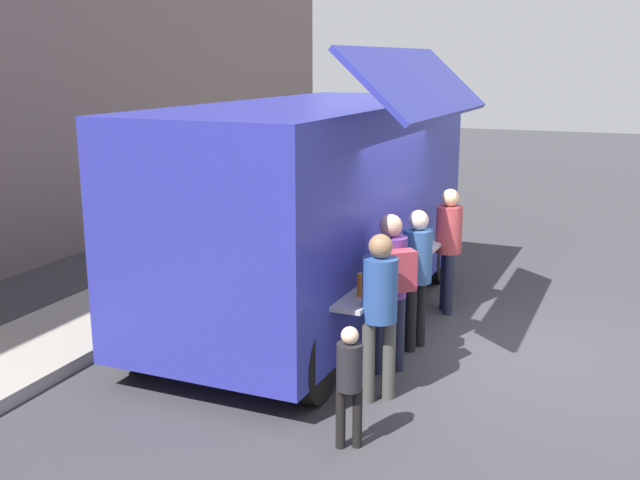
{
  "coord_description": "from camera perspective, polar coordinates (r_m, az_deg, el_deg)",
  "views": [
    {
      "loc": [
        -8.77,
        -1.26,
        3.42
      ],
      "look_at": [
        -0.54,
        2.0,
        1.3
      ],
      "focal_mm": 42.45,
      "sensor_mm": 36.0,
      "label": 1
    }
  ],
  "objects": [
    {
      "name": "customer_mid_with_backpack",
      "position": [
        8.26,
        5.4,
        -2.87
      ],
      "size": [
        0.57,
        0.54,
        1.8
      ],
      "rotation": [
        0.0,
        0.0,
        0.69
      ],
      "color": "#1E2137",
      "rests_on": "ground"
    },
    {
      "name": "customer_front_ordering",
      "position": [
        9.04,
        7.33,
        -2.04
      ],
      "size": [
        0.35,
        0.35,
        1.71
      ],
      "rotation": [
        0.0,
        0.0,
        1.3
      ],
      "color": "black",
      "rests_on": "ground"
    },
    {
      "name": "food_truck_main",
      "position": [
        9.91,
        -0.33,
        2.74
      ],
      "size": [
        6.17,
        3.3,
        3.55
      ],
      "rotation": [
        0.0,
        0.0,
        -0.04
      ],
      "color": "#2D31A0",
      "rests_on": "ground"
    },
    {
      "name": "trash_bin",
      "position": [
        14.34,
        -3.45,
        1.68
      ],
      "size": [
        0.6,
        0.6,
        0.99
      ],
      "primitive_type": "cylinder",
      "color": "#2C6438",
      "rests_on": "ground"
    },
    {
      "name": "ground_plane",
      "position": [
        9.5,
        12.61,
        -7.97
      ],
      "size": [
        60.0,
        60.0,
        0.0
      ],
      "primitive_type": "plane",
      "color": "#38383D"
    },
    {
      "name": "child_near_queue",
      "position": [
        6.8,
        2.23,
        -10.23
      ],
      "size": [
        0.23,
        0.23,
        1.15
      ],
      "rotation": [
        0.0,
        0.0,
        0.47
      ],
      "color": "black",
      "rests_on": "ground"
    },
    {
      "name": "customer_rear_waiting",
      "position": [
        7.61,
        4.51,
        -4.75
      ],
      "size": [
        0.36,
        0.36,
        1.75
      ],
      "rotation": [
        0.0,
        0.0,
        0.74
      ],
      "color": "#4A4946",
      "rests_on": "ground"
    },
    {
      "name": "customer_extra_browsing",
      "position": [
        10.44,
        9.67,
        0.05
      ],
      "size": [
        0.35,
        0.35,
        1.73
      ],
      "rotation": [
        0.0,
        0.0,
        2.0
      ],
      "color": "#1F2437",
      "rests_on": "ground"
    }
  ]
}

